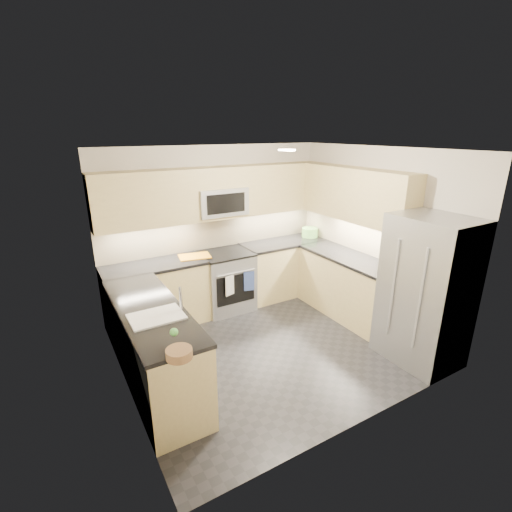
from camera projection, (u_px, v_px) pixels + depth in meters
The scene contains 36 objects.
floor at pixel (269, 345), 4.91m from camera, with size 3.60×3.20×0.00m, color #222327.
ceiling at pixel (272, 150), 4.10m from camera, with size 3.60×3.20×0.02m, color beige.
wall_back at pixel (216, 228), 5.81m from camera, with size 3.60×0.02×2.50m, color beige.
wall_front at pixel (370, 308), 3.20m from camera, with size 3.60×0.02×2.50m, color beige.
wall_left at pixel (116, 286), 3.64m from camera, with size 0.02×3.20×2.50m, color beige.
wall_right at pixel (375, 236), 5.36m from camera, with size 0.02×3.20×2.50m, color beige.
base_cab_back_left at pixel (157, 296), 5.30m from camera, with size 1.42×0.60×0.90m, color #DBC684.
base_cab_back_right at pixel (283, 269), 6.34m from camera, with size 1.42×0.60×0.90m, color #DBC684.
base_cab_right at pixel (348, 287), 5.60m from camera, with size 0.60×1.70×0.90m, color #DBC684.
base_cab_peninsula at pixel (154, 348), 4.04m from camera, with size 0.60×2.00×0.90m, color #DBC684.
countertop_back_left at pixel (154, 265), 5.15m from camera, with size 1.42×0.63×0.04m, color black.
countertop_back_right at pixel (283, 242), 6.19m from camera, with size 1.42×0.63×0.04m, color black.
countertop_right at pixel (351, 258), 5.45m from camera, with size 0.63×1.70×0.04m, color black.
countertop_peninsula at pixel (150, 309), 3.89m from camera, with size 0.63×2.00×0.04m, color black.
upper_cab_back at pixel (219, 193), 5.48m from camera, with size 3.60×0.35×0.75m, color #DBC684.
upper_cab_right at pixel (356, 194), 5.32m from camera, with size 0.35×1.95×0.75m, color #DBC684.
backsplash_back at pixel (216, 231), 5.82m from camera, with size 3.60×0.01×0.51m, color tan.
backsplash_right at pixel (352, 233), 5.75m from camera, with size 0.01×2.30×0.51m, color tan.
gas_range at pixel (226, 281), 5.80m from camera, with size 0.76×0.65×0.91m, color #9C9FA4.
range_cooktop at pixel (225, 254), 5.65m from camera, with size 0.76×0.65×0.03m, color black.
oven_door_glass at pixel (236, 289), 5.53m from camera, with size 0.62×0.02×0.45m, color black.
oven_handle at pixel (236, 273), 5.43m from camera, with size 0.02×0.02×0.60m, color #B2B5BA.
microwave at pixel (220, 201), 5.50m from camera, with size 0.76×0.40×0.40m, color #A8ABB1.
microwave_door at pixel (226, 204), 5.33m from camera, with size 0.60×0.01×0.28m, color black.
refrigerator at pixel (426, 291), 4.37m from camera, with size 0.70×0.90×1.80m, color gray.
fridge_handle_left at pixel (420, 300), 4.03m from camera, with size 0.02×0.02×1.20m, color #B2B5BA.
fridge_handle_right at pixel (393, 289), 4.32m from camera, with size 0.02×0.02×1.20m, color #B2B5BA.
sink_basin at pixel (157, 323), 3.70m from camera, with size 0.52×0.38×0.16m, color white.
faucet at pixel (181, 299), 3.76m from camera, with size 0.03×0.03×0.28m, color silver.
utensil_bowl at pixel (310, 232), 6.43m from camera, with size 0.27×0.27×0.16m, color #61A446.
cutting_board at pixel (195, 256), 5.43m from camera, with size 0.45×0.31×0.01m, color orange.
fruit_basket at pixel (179, 354), 3.02m from camera, with size 0.22×0.22×0.08m, color olive.
fruit_apple at pixel (174, 332), 3.19m from camera, with size 0.07×0.07×0.07m, color #AB3113.
fruit_pear at pixel (174, 332), 3.19m from camera, with size 0.07×0.07×0.07m, color #53BB50.
dish_towel_check at pixel (230, 286), 5.41m from camera, with size 0.16×0.01×0.30m, color white.
dish_towel_blue at pixel (249, 281), 5.56m from camera, with size 0.16×0.01×0.30m, color navy.
Camera 1 is at (-2.31, -3.58, 2.71)m, focal length 26.00 mm.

